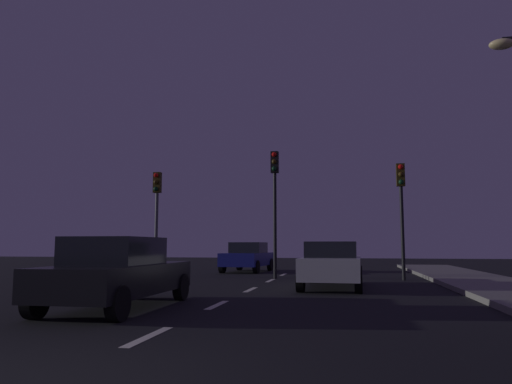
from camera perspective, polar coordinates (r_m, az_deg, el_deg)
name	(u,v)px	position (r m, az deg, el deg)	size (l,w,h in m)	color
ground_plane	(224,302)	(11.64, -3.89, -13.08)	(80.00, 80.00, 0.00)	black
lane_stripe_second	(149,336)	(7.51, -12.82, -16.60)	(0.16, 1.60, 0.01)	silver
lane_stripe_third	(217,305)	(11.06, -4.70, -13.40)	(0.16, 1.60, 0.01)	silver
lane_stripe_fourth	(250,290)	(14.74, -0.67, -11.68)	(0.16, 1.60, 0.01)	silver
lane_stripe_fifth	(270,281)	(18.47, 1.72, -10.61)	(0.16, 1.60, 0.01)	silver
lane_stripe_sixth	(283,275)	(22.22, 3.30, -9.90)	(0.16, 1.60, 0.01)	silver
traffic_signal_left	(157,203)	(20.99, -11.88, -1.26)	(0.32, 0.38, 4.53)	#4C4C51
traffic_signal_center	(275,189)	(19.64, 2.28, 0.33)	(0.32, 0.38, 5.26)	black
traffic_signal_right	(401,197)	(19.49, 17.11, -0.63)	(0.32, 0.38, 4.58)	black
car_stopped_ahead	(332,264)	(15.54, 9.18, -8.55)	(1.98, 4.60, 1.46)	silver
car_adjacent_lane	(118,272)	(10.75, -16.26, -9.28)	(1.91, 4.51, 1.52)	black
car_oncoming_far	(248,257)	(24.57, -1.01, -7.80)	(2.21, 4.06, 1.50)	navy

